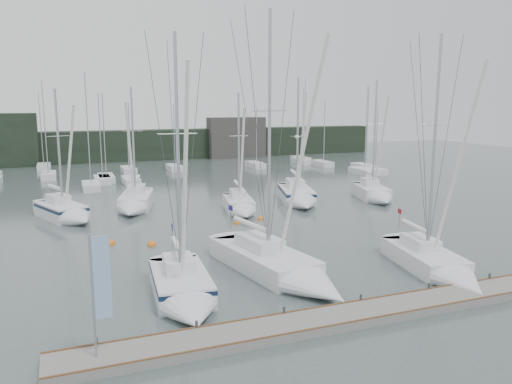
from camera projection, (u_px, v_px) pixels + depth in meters
ground at (287, 285)px, 26.70m from camera, size 160.00×160.00×0.00m
dock at (334, 319)px, 22.08m from camera, size 24.00×2.00×0.40m
far_treeline at (130, 145)px, 83.07m from camera, size 90.00×4.00×5.00m
far_building_right at (236, 137)px, 87.51m from camera, size 10.00×3.00×7.00m
mast_forest at (148, 172)px, 65.99m from camera, size 60.43×25.58×14.22m
sailboat_near_left at (185, 293)px, 24.06m from camera, size 3.36×8.28×13.80m
sailboat_near_center at (287, 271)px, 27.22m from camera, size 4.99×11.44×15.65m
sailboat_near_right at (440, 268)px, 27.93m from camera, size 4.14×9.17×14.25m
sailboat_mid_a at (68, 213)px, 41.01m from camera, size 5.21×7.71×11.54m
sailboat_mid_b at (134, 204)px, 44.75m from camera, size 4.65×8.53×11.83m
sailboat_mid_c at (241, 207)px, 43.70m from camera, size 3.61×7.35×11.17m
sailboat_mid_d at (299, 197)px, 47.76m from camera, size 5.19×9.32×12.91m
sailboat_mid_e at (376, 195)px, 49.37m from camera, size 4.52×7.86×12.54m
buoy_a at (152, 245)px, 34.13m from camera, size 0.63×0.63×0.63m
buoy_b at (260, 219)px, 41.66m from camera, size 0.50×0.50×0.50m
buoy_c at (110, 244)px, 34.41m from camera, size 0.70×0.70×0.70m
dock_banner at (99, 285)px, 17.99m from camera, size 0.71×0.09×4.69m
seagull at (297, 137)px, 27.77m from camera, size 0.93×0.44×0.18m
buoy_d at (237, 223)px, 40.24m from camera, size 0.62×0.62×0.62m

